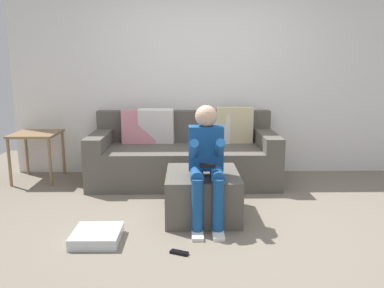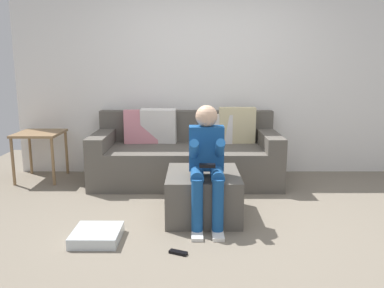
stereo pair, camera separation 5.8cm
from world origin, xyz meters
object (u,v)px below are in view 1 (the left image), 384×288
remote_near_ottoman (179,253)px  person_seated (206,159)px  couch_sectional (184,156)px  ottoman (202,194)px  storage_bin (97,236)px  side_table (36,140)px

remote_near_ottoman → person_seated: bearing=92.6°
couch_sectional → ottoman: 1.22m
couch_sectional → storage_bin: couch_sectional is taller
couch_sectional → side_table: size_ratio=3.71×
couch_sectional → side_table: (-1.86, 0.06, 0.20)m
ottoman → side_table: (-2.04, 1.26, 0.31)m
couch_sectional → remote_near_ottoman: (-0.03, -2.00, -0.31)m
couch_sectional → remote_near_ottoman: bearing=-91.0°
person_seated → storage_bin: person_seated is taller
ottoman → remote_near_ottoman: (-0.21, -0.80, -0.21)m
ottoman → storage_bin: ottoman is taller
person_seated → storage_bin: size_ratio=2.73×
ottoman → remote_near_ottoman: ottoman is taller
storage_bin → side_table: side_table is taller
ottoman → remote_near_ottoman: size_ratio=5.34×
couch_sectional → side_table: bearing=178.2°
ottoman → person_seated: (0.03, -0.20, 0.40)m
ottoman → person_seated: bearing=-83.0°
side_table → remote_near_ottoman: (1.83, -2.06, -0.52)m
person_seated → side_table: person_seated is taller
storage_bin → side_table: (-1.14, 1.82, 0.48)m
ottoman → side_table: size_ratio=1.27×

